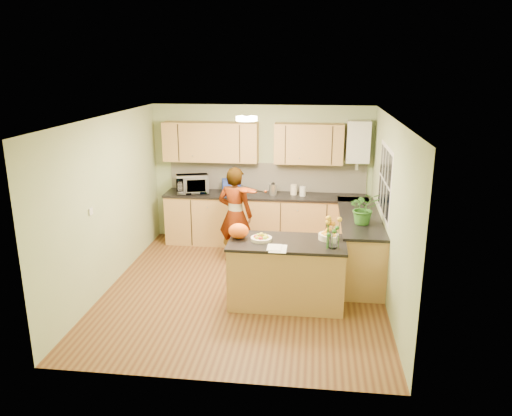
# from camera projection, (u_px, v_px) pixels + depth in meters

# --- Properties ---
(floor) EXTENTS (4.50, 4.50, 0.00)m
(floor) POSITION_uv_depth(u_px,v_px,m) (245.00, 289.00, 7.37)
(floor) COLOR #542E18
(floor) RESTS_ON ground
(ceiling) EXTENTS (4.00, 4.50, 0.02)m
(ceiling) POSITION_uv_depth(u_px,v_px,m) (243.00, 118.00, 6.67)
(ceiling) COLOR silver
(ceiling) RESTS_ON wall_back
(wall_back) EXTENTS (4.00, 0.02, 2.50)m
(wall_back) POSITION_uv_depth(u_px,v_px,m) (262.00, 174.00, 9.16)
(wall_back) COLOR #96AB7A
(wall_back) RESTS_ON floor
(wall_front) EXTENTS (4.00, 0.02, 2.50)m
(wall_front) POSITION_uv_depth(u_px,v_px,m) (211.00, 271.00, 4.87)
(wall_front) COLOR #96AB7A
(wall_front) RESTS_ON floor
(wall_left) EXTENTS (0.02, 4.50, 2.50)m
(wall_left) POSITION_uv_depth(u_px,v_px,m) (108.00, 203.00, 7.25)
(wall_left) COLOR #96AB7A
(wall_left) RESTS_ON floor
(wall_right) EXTENTS (0.02, 4.50, 2.50)m
(wall_right) POSITION_uv_depth(u_px,v_px,m) (389.00, 212.00, 6.79)
(wall_right) COLOR #96AB7A
(wall_right) RESTS_ON floor
(back_counter) EXTENTS (3.64, 0.62, 0.94)m
(back_counter) POSITION_uv_depth(u_px,v_px,m) (265.00, 219.00, 9.08)
(back_counter) COLOR #AB8244
(back_counter) RESTS_ON floor
(right_counter) EXTENTS (0.62, 2.24, 0.94)m
(right_counter) POSITION_uv_depth(u_px,v_px,m) (359.00, 244.00, 7.85)
(right_counter) COLOR #AB8244
(right_counter) RESTS_ON floor
(splashback) EXTENTS (3.60, 0.02, 0.52)m
(splashback) POSITION_uv_depth(u_px,v_px,m) (267.00, 177.00, 9.15)
(splashback) COLOR beige
(splashback) RESTS_ON back_counter
(upper_cabinets) EXTENTS (3.20, 0.34, 0.70)m
(upper_cabinets) POSITION_uv_depth(u_px,v_px,m) (251.00, 143.00, 8.85)
(upper_cabinets) COLOR #AB8244
(upper_cabinets) RESTS_ON wall_back
(boiler) EXTENTS (0.40, 0.30, 0.86)m
(boiler) POSITION_uv_depth(u_px,v_px,m) (358.00, 142.00, 8.63)
(boiler) COLOR silver
(boiler) RESTS_ON wall_back
(window_right) EXTENTS (0.01, 1.30, 1.05)m
(window_right) POSITION_uv_depth(u_px,v_px,m) (385.00, 181.00, 7.28)
(window_right) COLOR silver
(window_right) RESTS_ON wall_right
(light_switch) EXTENTS (0.02, 0.09, 0.09)m
(light_switch) POSITION_uv_depth(u_px,v_px,m) (91.00, 211.00, 6.66)
(light_switch) COLOR silver
(light_switch) RESTS_ON wall_left
(ceiling_lamp) EXTENTS (0.30, 0.30, 0.07)m
(ceiling_lamp) POSITION_uv_depth(u_px,v_px,m) (247.00, 119.00, 6.97)
(ceiling_lamp) COLOR #FFEABF
(ceiling_lamp) RESTS_ON ceiling
(peninsula_island) EXTENTS (1.58, 0.81, 0.90)m
(peninsula_island) POSITION_uv_depth(u_px,v_px,m) (287.00, 272.00, 6.82)
(peninsula_island) COLOR #AB8244
(peninsula_island) RESTS_ON floor
(fruit_dish) EXTENTS (0.29, 0.29, 0.10)m
(fruit_dish) POSITION_uv_depth(u_px,v_px,m) (261.00, 237.00, 6.72)
(fruit_dish) COLOR beige
(fruit_dish) RESTS_ON peninsula_island
(orange_bowl) EXTENTS (0.27, 0.27, 0.16)m
(orange_bowl) POSITION_uv_depth(u_px,v_px,m) (328.00, 235.00, 6.76)
(orange_bowl) COLOR beige
(orange_bowl) RESTS_ON peninsula_island
(flower_vase) EXTENTS (0.26, 0.26, 0.48)m
(flower_vase) POSITION_uv_depth(u_px,v_px,m) (334.00, 224.00, 6.36)
(flower_vase) COLOR silver
(flower_vase) RESTS_ON peninsula_island
(orange_bag) EXTENTS (0.33, 0.30, 0.21)m
(orange_bag) POSITION_uv_depth(u_px,v_px,m) (239.00, 231.00, 6.79)
(orange_bag) COLOR #FD6214
(orange_bag) RESTS_ON peninsula_island
(papers) EXTENTS (0.22, 0.30, 0.01)m
(papers) POSITION_uv_depth(u_px,v_px,m) (278.00, 249.00, 6.42)
(papers) COLOR white
(papers) RESTS_ON peninsula_island
(violinist) EXTENTS (0.66, 0.51, 1.61)m
(violinist) POSITION_uv_depth(u_px,v_px,m) (235.00, 215.00, 8.19)
(violinist) COLOR tan
(violinist) RESTS_ON floor
(violin) EXTENTS (0.61, 0.53, 0.15)m
(violin) POSITION_uv_depth(u_px,v_px,m) (245.00, 190.00, 7.82)
(violin) COLOR #521805
(violin) RESTS_ON violinist
(microwave) EXTENTS (0.66, 0.53, 0.32)m
(microwave) POSITION_uv_depth(u_px,v_px,m) (192.00, 184.00, 9.04)
(microwave) COLOR silver
(microwave) RESTS_ON back_counter
(blue_box) EXTENTS (0.38, 0.31, 0.26)m
(blue_box) POSITION_uv_depth(u_px,v_px,m) (231.00, 187.00, 8.97)
(blue_box) COLOR navy
(blue_box) RESTS_ON back_counter
(kettle) EXTENTS (0.14, 0.14, 0.27)m
(kettle) POSITION_uv_depth(u_px,v_px,m) (273.00, 189.00, 8.89)
(kettle) COLOR silver
(kettle) RESTS_ON back_counter
(jar_cream) EXTENTS (0.15, 0.15, 0.18)m
(jar_cream) POSITION_uv_depth(u_px,v_px,m) (294.00, 190.00, 8.91)
(jar_cream) COLOR beige
(jar_cream) RESTS_ON back_counter
(jar_white) EXTENTS (0.13, 0.13, 0.17)m
(jar_white) POSITION_uv_depth(u_px,v_px,m) (303.00, 191.00, 8.83)
(jar_white) COLOR silver
(jar_white) RESTS_ON back_counter
(potted_plant) EXTENTS (0.49, 0.45, 0.48)m
(potted_plant) POSITION_uv_depth(u_px,v_px,m) (364.00, 208.00, 7.24)
(potted_plant) COLOR #316C24
(potted_plant) RESTS_ON right_counter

